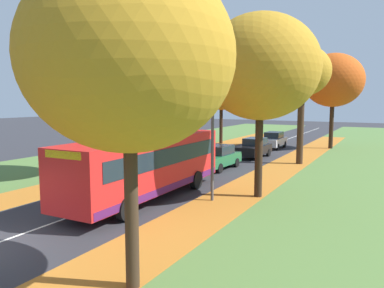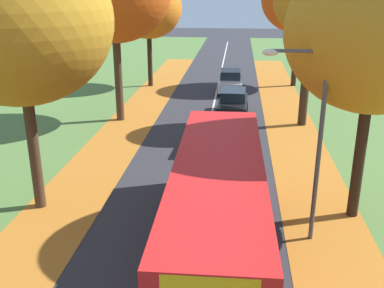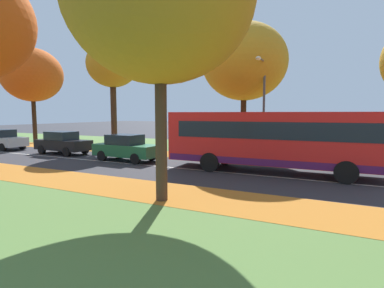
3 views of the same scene
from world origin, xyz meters
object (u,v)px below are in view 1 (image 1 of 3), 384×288
Objects in this scene: tree_left_mid at (176,70)px; car_black_following at (254,148)px; tree_left_far at (221,89)px; tree_left_near at (80,69)px; streetlamp_right at (206,121)px; car_green_lead at (218,157)px; tree_right_mid at (302,72)px; tree_right_far at (333,80)px; car_silver_third_in_line at (273,140)px; bus at (147,164)px; tree_right_nearest at (129,57)px; tree_right_near at (261,67)px.

car_black_following is at bearing 12.08° from tree_left_mid.
car_black_following is (6.62, -8.05, -5.11)m from tree_left_far.
tree_left_near reaches higher than streetlamp_right.
tree_left_near is 0.91× the size of tree_left_mid.
streetlamp_right is at bearing -69.57° from car_green_lead.
tree_right_mid is at bearing -41.51° from tree_left_far.
tree_right_mid is 0.94× the size of tree_right_far.
car_silver_third_in_line is (-4.95, -2.67, -5.82)m from tree_right_far.
tree_right_far is at bearing 6.11° from tree_left_far.
car_green_lead is (-4.47, -4.75, -5.95)m from tree_right_mid.
tree_right_mid reaches higher than streetlamp_right.
tree_left_far is at bearing 105.58° from bus.
tree_left_near is 15.35m from car_black_following.
car_silver_third_in_line is at bearing 51.70° from tree_left_mid.
tree_right_nearest is 0.91× the size of tree_right_near.
tree_left_far is at bearing 110.18° from tree_right_nearest.
tree_left_near is at bearing -133.86° from tree_right_mid.
tree_left_far is 1.94× the size of car_silver_third_in_line.
streetlamp_right is 0.57× the size of bus.
tree_left_near is 0.89× the size of bus.
tree_left_near is 24.58m from tree_right_far.
car_black_following is at bearing 89.16° from bus.
tree_left_mid is 1.27× the size of tree_right_nearest.
tree_right_far reaches higher than car_green_lead.
tree_right_near is 3.66m from streetlamp_right.
bus is (-4.20, -13.58, -5.06)m from tree_right_mid.
tree_right_nearest is 10.15m from tree_right_near.
tree_left_mid is 9.57m from tree_left_far.
tree_right_nearest is (11.25, -9.66, -0.83)m from tree_left_near.
car_green_lead and car_silver_third_in_line have the same top height.
streetlamp_right is (-2.27, -23.01, -2.89)m from tree_right_far.
bus is at bearing -147.90° from tree_right_near.
tree_left_far is 23.69m from streetlamp_right.
tree_left_near is 1.01× the size of tree_right_far.
tree_right_near is at bearing 40.65° from streetlamp_right.
tree_left_near is at bearing 159.88° from bus.
tree_right_near is 0.95× the size of tree_right_far.
tree_left_near is 11.15m from tree_right_near.
car_green_lead is at bearing -66.55° from tree_left_far.
tree_right_far reaches higher than car_black_following.
tree_right_far is at bearing 89.27° from tree_right_near.
streetlamp_right is 3.49m from bus.
tree_left_near is 11.13m from tree_left_mid.
tree_left_far is 1.92× the size of car_green_lead.
tree_right_mid is 10.79m from car_silver_third_in_line.
car_black_following is at bearing -87.28° from car_silver_third_in_line.
car_green_lead is at bearing -90.80° from car_silver_third_in_line.
tree_left_mid is 2.39× the size of car_green_lead.
tree_left_far is at bearing 89.61° from tree_left_near.
tree_right_far is (0.16, 31.43, 0.90)m from tree_right_nearest.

